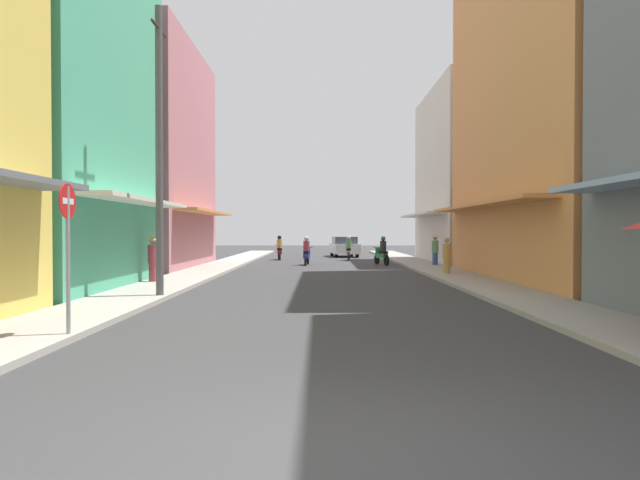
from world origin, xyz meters
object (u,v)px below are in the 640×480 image
Objects in this scene: motorbike_red at (279,249)px; street_sign_no_entry at (67,239)px; parked_car at (344,246)px; motorbike_blue at (306,252)px; motorbike_silver at (348,249)px; pedestrian_crossing at (435,249)px; pedestrian_foreground at (152,257)px; pedestrian_far at (446,257)px; motorbike_green at (381,252)px; utility_pole at (159,150)px.

street_sign_no_entry reaches higher than motorbike_red.
motorbike_red reaches higher than parked_car.
motorbike_silver is at bearing 62.07° from motorbike_blue.
pedestrian_crossing reaches higher than motorbike_silver.
pedestrian_far is (11.01, 3.88, -0.17)m from pedestrian_foreground.
pedestrian_foreground reaches higher than motorbike_green.
street_sign_no_entry is at bearing -118.23° from pedestrian_crossing.
utility_pole is (-1.71, -20.51, 3.32)m from motorbike_red.
motorbike_red is at bearing -134.46° from parked_car.
pedestrian_far is (5.98, -7.20, 0.09)m from motorbike_blue.
parked_car is at bearing 70.28° from pedestrian_foreground.
motorbike_blue is 1.14× the size of pedestrian_far.
motorbike_silver is 1.00× the size of motorbike_blue.
motorbike_silver is 0.23× the size of utility_pole.
street_sign_no_entry reaches higher than motorbike_silver.
pedestrian_foreground is 14.86m from pedestrian_crossing.
motorbike_green is 0.66× the size of street_sign_no_entry.
motorbike_red is at bearing 109.43° from motorbike_blue.
parked_car is at bearing 99.37° from motorbike_green.
motorbike_blue is 1.07× the size of pedestrian_foreground.
pedestrian_crossing reaches higher than parked_car.
motorbike_blue is 0.23× the size of utility_pole.
motorbike_silver is at bearing 72.81° from utility_pole.
pedestrian_far reaches higher than motorbike_green.
parked_car is (-0.06, 5.07, 0.04)m from motorbike_silver.
pedestrian_far reaches higher than parked_car.
utility_pole reaches higher than motorbike_green.
street_sign_no_entry reaches higher than pedestrian_foreground.
utility_pole is (-3.62, -15.12, 3.32)m from motorbike_blue.
motorbike_silver is 1.14× the size of pedestrian_far.
motorbike_blue is at bearing 129.71° from pedestrian_far.
parked_car is 0.54× the size of utility_pole.
motorbike_blue is at bearing 80.38° from street_sign_no_entry.
motorbike_green is 0.22× the size of utility_pole.
pedestrian_foreground is at bearing 98.90° from street_sign_no_entry.
street_sign_no_entry is (1.51, -9.66, 0.76)m from pedestrian_foreground.
motorbike_red is at bearing 138.33° from motorbike_green.
utility_pole is (-10.24, -13.25, 3.07)m from pedestrian_crossing.
pedestrian_foreground is 5.26m from utility_pole.
pedestrian_foreground is (-7.57, -15.88, 0.25)m from motorbike_silver.
pedestrian_crossing is at bearing -40.43° from motorbike_red.
pedestrian_foreground is 0.21× the size of utility_pole.
motorbike_red is 1.14× the size of pedestrian_far.
pedestrian_crossing is 0.21× the size of utility_pole.
street_sign_no_entry is (-6.00, -30.61, 0.98)m from parked_car.
motorbike_red is at bearing 172.29° from motorbike_silver.
motorbike_red is 16.78m from pedestrian_foreground.
parked_car is (4.39, 4.47, 0.04)m from motorbike_red.
street_sign_no_entry is at bearing -125.06° from pedestrian_far.
parked_car is at bearing 75.87° from motorbike_blue.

